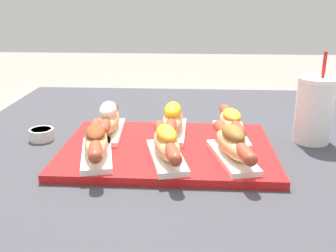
{
  "coord_description": "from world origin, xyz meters",
  "views": [
    {
      "loc": [
        0.02,
        -0.93,
        1.03
      ],
      "look_at": [
        -0.03,
        -0.1,
        0.74
      ],
      "focal_mm": 42.0,
      "sensor_mm": 36.0,
      "label": 1
    }
  ],
  "objects_px": {
    "hot_dog_0": "(96,142)",
    "drink_cup": "(314,110)",
    "serving_tray": "(167,150)",
    "hot_dog_2": "(233,144)",
    "hot_dog_1": "(166,144)",
    "hot_dog_5": "(231,123)",
    "hot_dog_4": "(173,120)",
    "sauce_bowl": "(42,134)",
    "hot_dog_3": "(109,120)"
  },
  "relations": [
    {
      "from": "serving_tray",
      "to": "sauce_bowl",
      "type": "bearing_deg",
      "value": 168.01
    },
    {
      "from": "hot_dog_4",
      "to": "sauce_bowl",
      "type": "distance_m",
      "value": 0.32
    },
    {
      "from": "hot_dog_0",
      "to": "hot_dog_3",
      "type": "bearing_deg",
      "value": 90.91
    },
    {
      "from": "hot_dog_0",
      "to": "hot_dog_4",
      "type": "bearing_deg",
      "value": 44.89
    },
    {
      "from": "hot_dog_3",
      "to": "drink_cup",
      "type": "relative_size",
      "value": 1.0
    },
    {
      "from": "hot_dog_2",
      "to": "hot_dog_3",
      "type": "relative_size",
      "value": 0.98
    },
    {
      "from": "sauce_bowl",
      "to": "hot_dog_5",
      "type": "bearing_deg",
      "value": 0.23
    },
    {
      "from": "serving_tray",
      "to": "hot_dog_1",
      "type": "xyz_separation_m",
      "value": [
        0.0,
        -0.08,
        0.04
      ]
    },
    {
      "from": "hot_dog_1",
      "to": "hot_dog_3",
      "type": "xyz_separation_m",
      "value": [
        -0.15,
        0.14,
        0.0
      ]
    },
    {
      "from": "sauce_bowl",
      "to": "hot_dog_2",
      "type": "bearing_deg",
      "value": -16.59
    },
    {
      "from": "hot_dog_1",
      "to": "hot_dog_0",
      "type": "bearing_deg",
      "value": 178.58
    },
    {
      "from": "hot_dog_0",
      "to": "drink_cup",
      "type": "xyz_separation_m",
      "value": [
        0.48,
        0.17,
        0.03
      ]
    },
    {
      "from": "hot_dog_3",
      "to": "hot_dog_5",
      "type": "distance_m",
      "value": 0.29
    },
    {
      "from": "sauce_bowl",
      "to": "hot_dog_0",
      "type": "bearing_deg",
      "value": -39.22
    },
    {
      "from": "hot_dog_1",
      "to": "hot_dog_4",
      "type": "relative_size",
      "value": 0.98
    },
    {
      "from": "hot_dog_3",
      "to": "serving_tray",
      "type": "bearing_deg",
      "value": -24.99
    },
    {
      "from": "serving_tray",
      "to": "hot_dog_0",
      "type": "height_order",
      "value": "hot_dog_0"
    },
    {
      "from": "hot_dog_5",
      "to": "sauce_bowl",
      "type": "relative_size",
      "value": 3.68
    },
    {
      "from": "hot_dog_0",
      "to": "drink_cup",
      "type": "distance_m",
      "value": 0.51
    },
    {
      "from": "drink_cup",
      "to": "serving_tray",
      "type": "bearing_deg",
      "value": -164.3
    },
    {
      "from": "hot_dog_0",
      "to": "hot_dog_2",
      "type": "relative_size",
      "value": 1.0
    },
    {
      "from": "hot_dog_2",
      "to": "sauce_bowl",
      "type": "distance_m",
      "value": 0.47
    },
    {
      "from": "hot_dog_5",
      "to": "drink_cup",
      "type": "height_order",
      "value": "drink_cup"
    },
    {
      "from": "hot_dog_3",
      "to": "drink_cup",
      "type": "distance_m",
      "value": 0.49
    },
    {
      "from": "hot_dog_0",
      "to": "sauce_bowl",
      "type": "distance_m",
      "value": 0.22
    },
    {
      "from": "drink_cup",
      "to": "hot_dog_1",
      "type": "bearing_deg",
      "value": -153.15
    },
    {
      "from": "hot_dog_0",
      "to": "hot_dog_3",
      "type": "height_order",
      "value": "hot_dog_3"
    },
    {
      "from": "serving_tray",
      "to": "hot_dog_2",
      "type": "height_order",
      "value": "hot_dog_2"
    },
    {
      "from": "hot_dog_1",
      "to": "hot_dog_4",
      "type": "bearing_deg",
      "value": 88.0
    },
    {
      "from": "hot_dog_5",
      "to": "sauce_bowl",
      "type": "height_order",
      "value": "hot_dog_5"
    },
    {
      "from": "hot_dog_0",
      "to": "hot_dog_4",
      "type": "distance_m",
      "value": 0.21
    },
    {
      "from": "hot_dog_0",
      "to": "hot_dog_1",
      "type": "height_order",
      "value": "hot_dog_1"
    },
    {
      "from": "serving_tray",
      "to": "hot_dog_3",
      "type": "relative_size",
      "value": 2.16
    },
    {
      "from": "hot_dog_1",
      "to": "hot_dog_2",
      "type": "height_order",
      "value": "same"
    },
    {
      "from": "serving_tray",
      "to": "drink_cup",
      "type": "distance_m",
      "value": 0.36
    },
    {
      "from": "hot_dog_0",
      "to": "hot_dog_1",
      "type": "relative_size",
      "value": 1.0
    },
    {
      "from": "hot_dog_1",
      "to": "hot_dog_2",
      "type": "bearing_deg",
      "value": 3.49
    },
    {
      "from": "hot_dog_3",
      "to": "hot_dog_5",
      "type": "relative_size",
      "value": 1.0
    },
    {
      "from": "hot_dog_1",
      "to": "sauce_bowl",
      "type": "height_order",
      "value": "hot_dog_1"
    },
    {
      "from": "hot_dog_0",
      "to": "hot_dog_4",
      "type": "relative_size",
      "value": 0.98
    },
    {
      "from": "hot_dog_0",
      "to": "drink_cup",
      "type": "relative_size",
      "value": 0.98
    },
    {
      "from": "serving_tray",
      "to": "hot_dog_1",
      "type": "relative_size",
      "value": 2.21
    },
    {
      "from": "hot_dog_0",
      "to": "hot_dog_3",
      "type": "relative_size",
      "value": 0.98
    },
    {
      "from": "sauce_bowl",
      "to": "drink_cup",
      "type": "bearing_deg",
      "value": 2.6
    },
    {
      "from": "hot_dog_1",
      "to": "drink_cup",
      "type": "height_order",
      "value": "drink_cup"
    },
    {
      "from": "hot_dog_1",
      "to": "hot_dog_5",
      "type": "xyz_separation_m",
      "value": [
        0.14,
        0.14,
        -0.0
      ]
    },
    {
      "from": "sauce_bowl",
      "to": "drink_cup",
      "type": "distance_m",
      "value": 0.66
    },
    {
      "from": "hot_dog_1",
      "to": "serving_tray",
      "type": "bearing_deg",
      "value": 91.89
    },
    {
      "from": "drink_cup",
      "to": "hot_dog_0",
      "type": "bearing_deg",
      "value": -160.87
    },
    {
      "from": "serving_tray",
      "to": "hot_dog_3",
      "type": "distance_m",
      "value": 0.17
    }
  ]
}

